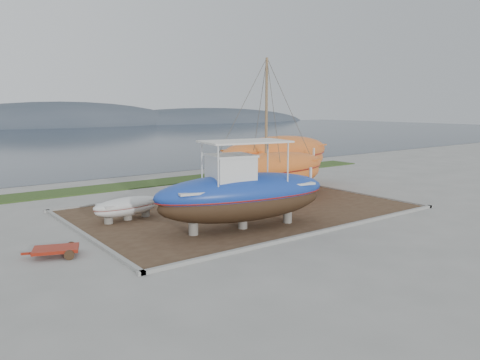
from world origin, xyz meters
TOP-DOWN VIEW (x-y plane):
  - ground at (0.00, 0.00)m, footprint 140.00×140.00m
  - dirt_patch at (0.00, 4.00)m, footprint 18.00×12.00m
  - curb_frame at (0.00, 4.00)m, footprint 18.60×12.60m
  - grass_strip at (0.00, 15.50)m, footprint 44.00×3.00m
  - sea at (0.00, 70.00)m, footprint 260.00×100.00m
  - blue_caique at (-2.56, 0.62)m, footprint 9.16×4.29m
  - white_dinghy at (-6.30, 5.58)m, footprint 3.95×1.93m
  - orange_sailboat at (2.96, 4.98)m, footprint 9.33×3.40m
  - orange_bare_hull at (5.84, 7.69)m, footprint 11.53×5.27m
  - red_trailer at (-10.95, 1.84)m, footprint 2.86×2.11m

SIDE VIEW (x-z plane):
  - ground at x=0.00m, z-range 0.00..0.00m
  - sea at x=0.00m, z-range -0.02..0.02m
  - dirt_patch at x=0.00m, z-range 0.00..0.06m
  - grass_strip at x=0.00m, z-range 0.00..0.08m
  - curb_frame at x=0.00m, z-range 0.00..0.15m
  - red_trailer at x=-10.95m, z-range 0.00..0.36m
  - white_dinghy at x=-6.30m, z-range 0.06..1.20m
  - orange_bare_hull at x=5.84m, z-range 0.06..3.70m
  - blue_caique at x=-2.56m, z-range 0.06..4.30m
  - orange_sailboat at x=2.96m, z-range 0.06..8.72m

